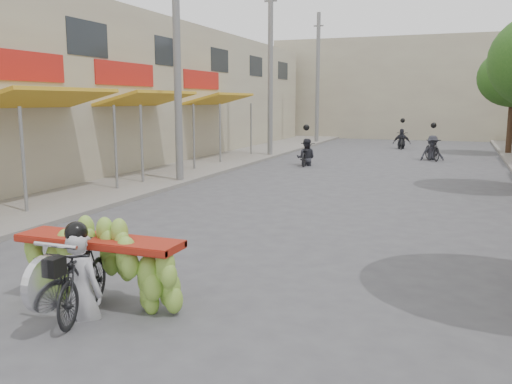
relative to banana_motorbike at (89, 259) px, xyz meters
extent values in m
cube|color=gray|center=(-5.78, 13.08, -0.63)|extent=(4.00, 60.00, 0.12)
cube|color=#AFA68B|center=(-10.78, 12.08, 2.31)|extent=(8.00, 40.00, 6.00)
cube|color=gold|center=(-5.90, 6.08, 2.06)|extent=(1.77, 4.00, 0.53)
cylinder|color=slate|center=(-5.08, 4.28, 0.58)|extent=(0.08, 0.08, 2.55)
cylinder|color=slate|center=(-5.08, 7.88, 0.58)|extent=(0.08, 0.08, 2.55)
cube|color=red|center=(-6.78, 6.08, 2.91)|extent=(0.10, 3.50, 0.80)
cube|color=gold|center=(-5.90, 11.08, 2.06)|extent=(1.77, 4.00, 0.53)
cylinder|color=slate|center=(-5.08, 9.28, 0.58)|extent=(0.08, 0.08, 2.55)
cylinder|color=slate|center=(-5.08, 12.88, 0.58)|extent=(0.08, 0.08, 2.55)
cube|color=red|center=(-6.78, 11.08, 2.91)|extent=(0.10, 3.50, 0.80)
cube|color=gold|center=(-5.90, 17.08, 2.06)|extent=(1.77, 4.00, 0.53)
cylinder|color=slate|center=(-5.08, 15.28, 0.58)|extent=(0.08, 0.08, 2.55)
cylinder|color=slate|center=(-5.08, 18.88, 0.58)|extent=(0.08, 0.08, 2.55)
cube|color=red|center=(-6.78, 17.08, 2.91)|extent=(0.10, 3.50, 0.80)
cube|color=#1E2328|center=(-6.80, 9.08, 3.91)|extent=(0.08, 2.00, 1.10)
cube|color=#1E2328|center=(-6.80, 14.08, 3.91)|extent=(0.08, 2.00, 1.10)
cube|color=#1E2328|center=(-6.80, 19.08, 3.91)|extent=(0.08, 2.00, 1.10)
cube|color=#1E2328|center=(-6.80, 24.08, 3.91)|extent=(0.08, 2.00, 1.10)
cube|color=#1E2328|center=(-6.80, 29.08, 3.91)|extent=(0.08, 2.00, 1.10)
cube|color=#AFA68B|center=(1.22, 36.08, 2.81)|extent=(20.00, 6.00, 7.00)
cylinder|color=slate|center=(-4.18, 10.08, 3.31)|extent=(0.24, 0.24, 8.00)
cylinder|color=slate|center=(-4.18, 19.08, 3.31)|extent=(0.24, 0.24, 8.00)
cube|color=slate|center=(-4.18, 19.08, 6.51)|extent=(0.60, 0.08, 0.08)
cylinder|color=slate|center=(-4.18, 28.08, 3.31)|extent=(0.24, 0.24, 8.00)
cube|color=slate|center=(-4.18, 28.08, 6.51)|extent=(0.60, 0.08, 0.08)
cylinder|color=#3A2719|center=(6.62, 24.08, 0.91)|extent=(0.28, 0.28, 3.20)
imported|color=black|center=(0.00, -0.14, -0.22)|extent=(0.89, 1.66, 0.94)
cylinder|color=silver|center=(0.00, -0.79, -0.07)|extent=(0.10, 0.66, 0.66)
cube|color=black|center=(0.00, -0.69, 0.11)|extent=(0.28, 0.22, 0.22)
cylinder|color=silver|center=(0.00, -0.59, 0.33)|extent=(0.60, 0.05, 0.05)
cube|color=maroon|center=(0.00, 0.21, 0.19)|extent=(2.29, 0.55, 0.10)
imported|color=silver|center=(0.00, -0.19, 0.43)|extent=(0.59, 0.44, 1.64)
sphere|color=black|center=(0.00, -0.22, 1.22)|extent=(0.28, 0.28, 0.28)
imported|color=black|center=(-1.64, 16.31, -0.24)|extent=(0.76, 1.67, 0.91)
imported|color=#2B2C34|center=(-1.64, 16.31, 0.43)|extent=(0.84, 0.56, 1.65)
sphere|color=black|center=(-1.64, 16.31, 0.89)|extent=(0.26, 0.26, 0.26)
imported|color=black|center=(3.19, 20.22, -0.18)|extent=(1.14, 1.78, 1.02)
imported|color=#2B2C34|center=(3.19, 20.22, 0.43)|extent=(1.19, 0.93, 1.65)
sphere|color=black|center=(3.19, 20.22, 0.89)|extent=(0.26, 0.26, 0.26)
imported|color=black|center=(1.28, 25.92, -0.25)|extent=(0.71, 1.62, 0.89)
imported|color=#2B2C34|center=(1.28, 25.92, 0.43)|extent=(1.01, 0.62, 1.65)
sphere|color=black|center=(1.28, 25.92, 0.89)|extent=(0.26, 0.26, 0.26)
camera|label=1|loc=(4.32, -5.47, 1.99)|focal=38.00mm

